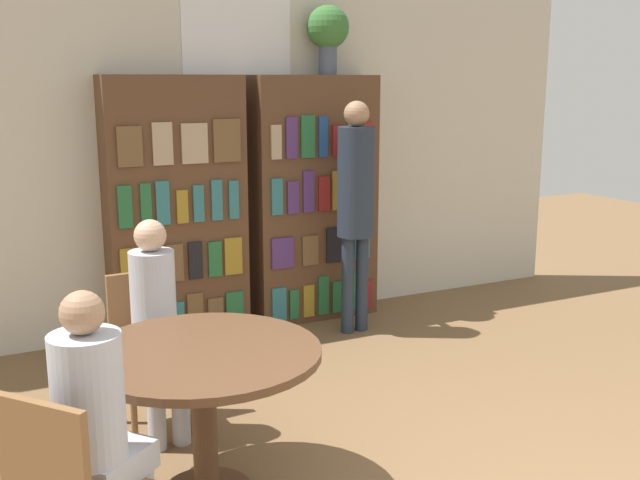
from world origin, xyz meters
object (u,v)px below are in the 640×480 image
Objects in this scene: bookshelf_right at (314,200)px; chair_left_side at (149,342)px; seated_reader_right at (98,421)px; librarian_standing at (356,194)px; reading_table at (203,376)px; seated_reader_left at (156,318)px; bookshelf_left at (176,211)px; flower_vase at (328,31)px.

bookshelf_right is 2.25× the size of chair_left_side.
librarian_standing is at bearing 94.67° from seated_reader_right.
reading_table is 0.91× the size of seated_reader_right.
seated_reader_right is (-0.53, -1.17, 0.00)m from seated_reader_left.
chair_left_side is (-0.04, 0.90, -0.11)m from reading_table.
bookshelf_left is at bearing 119.48° from seated_reader_right.
reading_table is 0.72m from seated_reader_left.
reading_table is at bearing -135.34° from librarian_standing.
flower_vase reaches higher than librarian_standing.
bookshelf_left is at bearing -115.22° from chair_left_side.
bookshelf_left is 2.25× the size of chair_left_side.
seated_reader_left is at bearing 116.94° from seated_reader_right.
bookshelf_right reaches higher than seated_reader_right.
librarian_standing is (-0.01, -0.51, -1.25)m from flower_vase.
flower_vase is 0.44× the size of seated_reader_left.
reading_table is at bearing 90.00° from seated_reader_left.
flower_vase is at bearing -145.80° from chair_left_side.
librarian_standing is at bearing -77.36° from bookshelf_right.
seated_reader_right is at bearing -129.57° from bookshelf_right.
librarian_standing reaches higher than seated_reader_right.
bookshelf_left reaches higher than reading_table.
bookshelf_right is 1.64× the size of seated_reader_right.
bookshelf_left is 1.64× the size of seated_reader_right.
bookshelf_right is 1.80× the size of reading_table.
flower_vase is 2.98m from seated_reader_left.
seated_reader_left reaches higher than reading_table.
flower_vase is 0.30× the size of librarian_standing.
librarian_standing reaches higher than reading_table.
bookshelf_right reaches higher than chair_left_side.
bookshelf_right is at bearing 53.36° from reading_table.
bookshelf_left is 1.00× the size of bookshelf_right.
seated_reader_left is at bearing 90.00° from chair_left_side.
bookshelf_left reaches higher than librarian_standing.
chair_left_side is (-1.89, -1.42, -1.87)m from flower_vase.
flower_vase is (1.30, 0.00, 1.36)m from bookshelf_left.
seated_reader_left is 2.20m from librarian_standing.
bookshelf_right is 2.39m from seated_reader_left.
seated_reader_right is (-1.11, -2.76, -0.30)m from bookshelf_left.
reading_table is at bearing 90.00° from seated_reader_right.
chair_left_side is at bearing -141.31° from bookshelf_right.
seated_reader_left is at bearing -109.90° from bookshelf_left.
bookshelf_right is (1.18, 0.00, 0.00)m from bookshelf_left.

